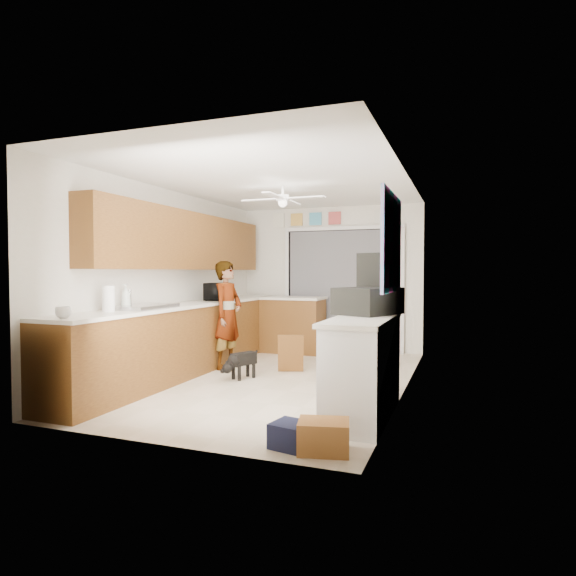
% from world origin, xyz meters
% --- Properties ---
extents(floor, '(5.00, 5.00, 0.00)m').
position_xyz_m(floor, '(0.00, 0.00, 0.00)').
color(floor, beige).
rests_on(floor, ground).
extents(ceiling, '(5.00, 5.00, 0.00)m').
position_xyz_m(ceiling, '(0.00, 0.00, 2.50)').
color(ceiling, white).
rests_on(ceiling, ground).
extents(wall_back, '(3.20, 0.00, 3.20)m').
position_xyz_m(wall_back, '(0.00, 2.50, 1.25)').
color(wall_back, white).
rests_on(wall_back, ground).
extents(wall_front, '(3.20, 0.00, 3.20)m').
position_xyz_m(wall_front, '(0.00, -2.50, 1.25)').
color(wall_front, white).
rests_on(wall_front, ground).
extents(wall_left, '(0.00, 5.00, 5.00)m').
position_xyz_m(wall_left, '(-1.60, 0.00, 1.25)').
color(wall_left, white).
rests_on(wall_left, ground).
extents(wall_right, '(0.00, 5.00, 5.00)m').
position_xyz_m(wall_right, '(1.60, 0.00, 1.25)').
color(wall_right, white).
rests_on(wall_right, ground).
extents(left_base_cabinets, '(0.60, 4.80, 0.90)m').
position_xyz_m(left_base_cabinets, '(-1.30, 0.00, 0.45)').
color(left_base_cabinets, brown).
rests_on(left_base_cabinets, floor).
extents(left_countertop, '(0.62, 4.80, 0.04)m').
position_xyz_m(left_countertop, '(-1.29, 0.00, 0.92)').
color(left_countertop, white).
rests_on(left_countertop, left_base_cabinets).
extents(upper_cabinets, '(0.32, 4.00, 0.80)m').
position_xyz_m(upper_cabinets, '(-1.44, 0.20, 1.80)').
color(upper_cabinets, brown).
rests_on(upper_cabinets, wall_left).
extents(sink_basin, '(0.50, 0.76, 0.06)m').
position_xyz_m(sink_basin, '(-1.29, -1.00, 0.95)').
color(sink_basin, silver).
rests_on(sink_basin, left_countertop).
extents(faucet, '(0.03, 0.03, 0.22)m').
position_xyz_m(faucet, '(-1.48, -1.00, 1.05)').
color(faucet, silver).
rests_on(faucet, left_countertop).
extents(peninsula_base, '(1.00, 0.60, 0.90)m').
position_xyz_m(peninsula_base, '(-0.50, 2.00, 0.45)').
color(peninsula_base, brown).
rests_on(peninsula_base, floor).
extents(peninsula_top, '(1.04, 0.64, 0.04)m').
position_xyz_m(peninsula_top, '(-0.50, 2.00, 0.92)').
color(peninsula_top, white).
rests_on(peninsula_top, peninsula_base).
extents(back_opening_recess, '(2.00, 0.06, 2.10)m').
position_xyz_m(back_opening_recess, '(0.25, 2.47, 1.05)').
color(back_opening_recess, black).
rests_on(back_opening_recess, wall_back).
extents(curtain_panel, '(1.90, 0.03, 2.05)m').
position_xyz_m(curtain_panel, '(0.25, 2.43, 1.05)').
color(curtain_panel, slate).
rests_on(curtain_panel, wall_back).
extents(door_trim_left, '(0.06, 0.04, 2.10)m').
position_xyz_m(door_trim_left, '(-0.77, 2.44, 1.05)').
color(door_trim_left, white).
rests_on(door_trim_left, wall_back).
extents(door_trim_right, '(0.06, 0.04, 2.10)m').
position_xyz_m(door_trim_right, '(1.27, 2.44, 1.05)').
color(door_trim_right, white).
rests_on(door_trim_right, wall_back).
extents(door_trim_head, '(2.10, 0.04, 0.06)m').
position_xyz_m(door_trim_head, '(0.25, 2.44, 2.12)').
color(door_trim_head, white).
rests_on(door_trim_head, wall_back).
extents(header_frame_0, '(0.22, 0.02, 0.22)m').
position_xyz_m(header_frame_0, '(-0.60, 2.47, 2.30)').
color(header_frame_0, gold).
rests_on(header_frame_0, wall_back).
extents(header_frame_1, '(0.22, 0.02, 0.22)m').
position_xyz_m(header_frame_1, '(-0.25, 2.47, 2.30)').
color(header_frame_1, '#4EA9D0').
rests_on(header_frame_1, wall_back).
extents(header_frame_2, '(0.22, 0.02, 0.22)m').
position_xyz_m(header_frame_2, '(0.10, 2.47, 2.30)').
color(header_frame_2, '#C54B49').
rests_on(header_frame_2, wall_back).
extents(header_frame_4, '(0.22, 0.02, 0.22)m').
position_xyz_m(header_frame_4, '(0.90, 2.47, 2.30)').
color(header_frame_4, silver).
rests_on(header_frame_4, wall_back).
extents(route66_sign, '(0.22, 0.02, 0.26)m').
position_xyz_m(route66_sign, '(-0.95, 2.47, 2.30)').
color(route66_sign, silver).
rests_on(route66_sign, wall_back).
extents(right_counter_base, '(0.50, 1.40, 0.90)m').
position_xyz_m(right_counter_base, '(1.35, -1.20, 0.45)').
color(right_counter_base, white).
rests_on(right_counter_base, floor).
extents(right_counter_top, '(0.54, 1.44, 0.04)m').
position_xyz_m(right_counter_top, '(1.34, -1.20, 0.92)').
color(right_counter_top, white).
rests_on(right_counter_top, right_counter_base).
extents(abstract_painting, '(0.03, 1.15, 0.95)m').
position_xyz_m(abstract_painting, '(1.58, -1.00, 1.65)').
color(abstract_painting, '#E454CC').
rests_on(abstract_painting, wall_right).
extents(ceiling_fan, '(1.14, 1.14, 0.24)m').
position_xyz_m(ceiling_fan, '(0.00, 0.20, 2.32)').
color(ceiling_fan, white).
rests_on(ceiling_fan, ceiling).
extents(microwave, '(0.43, 0.54, 0.26)m').
position_xyz_m(microwave, '(-1.23, 0.70, 1.07)').
color(microwave, black).
rests_on(microwave, left_countertop).
extents(soap_bottle, '(0.12, 0.12, 0.29)m').
position_xyz_m(soap_bottle, '(-1.45, -1.11, 1.08)').
color(soap_bottle, silver).
rests_on(soap_bottle, left_countertop).
extents(cup, '(0.18, 0.18, 0.11)m').
position_xyz_m(cup, '(-1.24, -2.25, 1.00)').
color(cup, white).
rests_on(cup, left_countertop).
extents(paper_towel_roll, '(0.15, 0.15, 0.28)m').
position_xyz_m(paper_towel_roll, '(-1.35, -1.52, 1.08)').
color(paper_towel_roll, white).
rests_on(paper_towel_roll, left_countertop).
extents(suitcase, '(0.69, 0.77, 0.27)m').
position_xyz_m(suitcase, '(1.32, -0.82, 1.08)').
color(suitcase, black).
rests_on(suitcase, right_counter_top).
extents(suitcase_rim, '(0.64, 0.71, 0.02)m').
position_xyz_m(suitcase_rim, '(1.32, -0.82, 0.97)').
color(suitcase_rim, yellow).
rests_on(suitcase_rim, suitcase).
extents(suitcase_lid, '(0.40, 0.20, 0.50)m').
position_xyz_m(suitcase_lid, '(1.32, -0.53, 1.33)').
color(suitcase_lid, black).
rests_on(suitcase_lid, suitcase).
extents(cardboard_box, '(0.44, 0.37, 0.24)m').
position_xyz_m(cardboard_box, '(1.25, -2.20, 0.12)').
color(cardboard_box, '#A96C35').
rests_on(cardboard_box, floor).
extents(navy_crate, '(0.37, 0.32, 0.20)m').
position_xyz_m(navy_crate, '(1.00, -2.20, 0.10)').
color(navy_crate, '#141732').
rests_on(navy_crate, floor).
extents(cabinet_door_panel, '(0.37, 0.24, 0.52)m').
position_xyz_m(cabinet_door_panel, '(0.03, 0.42, 0.26)').
color(cabinet_door_panel, brown).
rests_on(cabinet_door_panel, floor).
extents(man, '(0.40, 0.58, 1.52)m').
position_xyz_m(man, '(-0.90, 0.38, 0.76)').
color(man, white).
rests_on(man, floor).
extents(dog, '(0.38, 0.52, 0.38)m').
position_xyz_m(dog, '(-0.41, -0.14, 0.19)').
color(dog, black).
rests_on(dog, floor).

